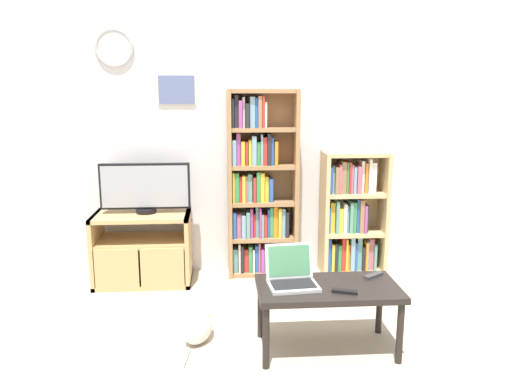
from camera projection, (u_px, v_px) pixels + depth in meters
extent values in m
cube|color=silver|center=(248.00, 134.00, 4.64)|extent=(6.81, 0.06, 2.60)
torus|color=#B2B2B7|center=(114.00, 48.00, 4.36)|extent=(0.34, 0.04, 0.34)
cylinder|color=white|center=(114.00, 48.00, 4.36)|extent=(0.28, 0.02, 0.28)
cube|color=silver|center=(177.00, 90.00, 4.48)|extent=(0.35, 0.01, 0.27)
cube|color=slate|center=(176.00, 90.00, 4.47)|extent=(0.32, 0.02, 0.25)
cube|color=tan|center=(97.00, 248.00, 4.44)|extent=(0.04, 0.50, 0.63)
cube|color=tan|center=(189.00, 246.00, 4.50)|extent=(0.04, 0.50, 0.63)
cube|color=tan|center=(142.00, 215.00, 4.41)|extent=(0.84, 0.50, 0.04)
cube|color=tan|center=(145.00, 279.00, 4.53)|extent=(0.84, 0.50, 0.04)
cube|color=tan|center=(143.00, 241.00, 4.46)|extent=(0.77, 0.46, 0.04)
cube|color=tan|center=(117.00, 269.00, 4.25)|extent=(0.37, 0.02, 0.34)
cube|color=tan|center=(162.00, 268.00, 4.27)|extent=(0.37, 0.02, 0.34)
cylinder|color=black|center=(146.00, 211.00, 4.42)|extent=(0.18, 0.18, 0.04)
cube|color=black|center=(145.00, 186.00, 4.37)|extent=(0.78, 0.05, 0.40)
cube|color=#9399A3|center=(145.00, 187.00, 4.35)|extent=(0.75, 0.01, 0.37)
cube|color=#9E754C|center=(230.00, 185.00, 4.53)|extent=(0.04, 0.27, 1.71)
cube|color=#9E754C|center=(295.00, 184.00, 4.57)|extent=(0.04, 0.27, 1.71)
cube|color=#9E754C|center=(261.00, 182.00, 4.68)|extent=(0.64, 0.02, 1.71)
cube|color=#9E754C|center=(262.00, 271.00, 4.72)|extent=(0.56, 0.23, 0.04)
cube|color=#9E754C|center=(262.00, 237.00, 4.65)|extent=(0.56, 0.23, 0.04)
cube|color=#9E754C|center=(263.00, 202.00, 4.59)|extent=(0.56, 0.23, 0.04)
cube|color=#9E754C|center=(263.00, 166.00, 4.52)|extent=(0.56, 0.23, 0.04)
cube|color=#9E754C|center=(263.00, 129.00, 4.45)|extent=(0.56, 0.23, 0.04)
cube|color=#9E754C|center=(263.00, 91.00, 4.39)|extent=(0.56, 0.23, 0.04)
cube|color=#5B9389|center=(235.00, 259.00, 4.69)|extent=(0.04, 0.17, 0.22)
cube|color=white|center=(239.00, 256.00, 4.68)|extent=(0.02, 0.19, 0.27)
cube|color=#232328|center=(242.00, 257.00, 4.69)|extent=(0.02, 0.20, 0.26)
cube|color=red|center=(246.00, 258.00, 4.70)|extent=(0.04, 0.17, 0.22)
cube|color=#388947|center=(250.00, 257.00, 4.70)|extent=(0.03, 0.18, 0.25)
cube|color=white|center=(253.00, 259.00, 4.70)|extent=(0.02, 0.20, 0.22)
cube|color=#2856A8|center=(256.00, 256.00, 4.70)|extent=(0.03, 0.18, 0.25)
cube|color=#B75B70|center=(259.00, 255.00, 4.70)|extent=(0.02, 0.19, 0.28)
cube|color=#9E4293|center=(262.00, 258.00, 4.70)|extent=(0.03, 0.21, 0.22)
cube|color=#759EB7|center=(266.00, 258.00, 4.71)|extent=(0.04, 0.18, 0.23)
cube|color=white|center=(269.00, 258.00, 4.71)|extent=(0.02, 0.18, 0.22)
cube|color=#759EB7|center=(272.00, 257.00, 4.71)|extent=(0.03, 0.20, 0.23)
cube|color=#2856A8|center=(234.00, 223.00, 4.62)|extent=(0.03, 0.20, 0.24)
cube|color=#B75B70|center=(239.00, 224.00, 4.62)|extent=(0.04, 0.18, 0.22)
cube|color=#759EB7|center=(243.00, 225.00, 4.62)|extent=(0.04, 0.21, 0.21)
cube|color=#5B9389|center=(248.00, 223.00, 4.62)|extent=(0.03, 0.21, 0.24)
cube|color=#9E4293|center=(251.00, 221.00, 4.63)|extent=(0.03, 0.19, 0.27)
cube|color=red|center=(254.00, 224.00, 4.64)|extent=(0.02, 0.17, 0.22)
cube|color=#5B9389|center=(257.00, 221.00, 4.63)|extent=(0.03, 0.17, 0.28)
cube|color=#9E4293|center=(260.00, 221.00, 4.63)|extent=(0.02, 0.21, 0.28)
cube|color=#5B9389|center=(262.00, 224.00, 4.63)|extent=(0.02, 0.21, 0.22)
cube|color=red|center=(265.00, 224.00, 4.64)|extent=(0.03, 0.18, 0.21)
cube|color=#2856A8|center=(268.00, 222.00, 4.64)|extent=(0.02, 0.18, 0.26)
cube|color=#388947|center=(271.00, 221.00, 4.64)|extent=(0.03, 0.18, 0.28)
cube|color=orange|center=(275.00, 220.00, 4.64)|extent=(0.04, 0.17, 0.28)
cube|color=gold|center=(279.00, 221.00, 4.64)|extent=(0.03, 0.21, 0.27)
cube|color=#759EB7|center=(282.00, 221.00, 4.65)|extent=(0.03, 0.19, 0.27)
cube|color=#232328|center=(286.00, 223.00, 4.65)|extent=(0.03, 0.21, 0.24)
cube|color=gold|center=(233.00, 186.00, 4.55)|extent=(0.02, 0.20, 0.27)
cube|color=#388947|center=(237.00, 187.00, 4.55)|extent=(0.04, 0.20, 0.27)
cube|color=red|center=(240.00, 188.00, 4.56)|extent=(0.02, 0.18, 0.24)
cube|color=gold|center=(243.00, 188.00, 4.55)|extent=(0.03, 0.20, 0.24)
cube|color=#B75B70|center=(246.00, 188.00, 4.56)|extent=(0.02, 0.18, 0.24)
cube|color=#5B9389|center=(250.00, 187.00, 4.56)|extent=(0.04, 0.18, 0.26)
cube|color=red|center=(254.00, 189.00, 4.56)|extent=(0.03, 0.21, 0.23)
cube|color=#388947|center=(258.00, 186.00, 4.56)|extent=(0.03, 0.21, 0.28)
cube|color=gold|center=(262.00, 186.00, 4.56)|extent=(0.04, 0.20, 0.27)
cube|color=gold|center=(266.00, 188.00, 4.58)|extent=(0.03, 0.17, 0.23)
cube|color=#2856A8|center=(270.00, 189.00, 4.58)|extent=(0.03, 0.19, 0.21)
cube|color=#759EB7|center=(234.00, 152.00, 4.48)|extent=(0.04, 0.21, 0.23)
cube|color=#9E4293|center=(238.00, 149.00, 4.49)|extent=(0.04, 0.18, 0.29)
cube|color=gold|center=(243.00, 153.00, 4.49)|extent=(0.03, 0.21, 0.21)
cube|color=red|center=(246.00, 153.00, 4.50)|extent=(0.02, 0.18, 0.21)
cube|color=gold|center=(249.00, 152.00, 4.50)|extent=(0.03, 0.19, 0.23)
cube|color=#759EB7|center=(254.00, 150.00, 4.49)|extent=(0.04, 0.20, 0.26)
cube|color=#388947|center=(258.00, 153.00, 4.51)|extent=(0.03, 0.18, 0.21)
cube|color=#759EB7|center=(261.00, 149.00, 4.50)|extent=(0.02, 0.19, 0.28)
cube|color=red|center=(264.00, 151.00, 4.51)|extent=(0.04, 0.18, 0.25)
cube|color=#232328|center=(268.00, 149.00, 4.50)|extent=(0.03, 0.19, 0.28)
cube|color=#2856A8|center=(272.00, 151.00, 4.51)|extent=(0.02, 0.18, 0.25)
cube|color=orange|center=(275.00, 153.00, 4.51)|extent=(0.03, 0.21, 0.21)
cube|color=#232328|center=(233.00, 113.00, 4.42)|extent=(0.02, 0.20, 0.25)
cube|color=#232328|center=(236.00, 111.00, 4.42)|extent=(0.03, 0.18, 0.28)
cube|color=#9E4293|center=(240.00, 114.00, 4.42)|extent=(0.03, 0.20, 0.24)
cube|color=white|center=(243.00, 112.00, 4.43)|extent=(0.02, 0.17, 0.27)
cube|color=#232328|center=(247.00, 115.00, 4.43)|extent=(0.04, 0.21, 0.21)
cube|color=#759EB7|center=(252.00, 112.00, 4.43)|extent=(0.04, 0.18, 0.27)
cube|color=#2856A8|center=(256.00, 113.00, 4.43)|extent=(0.02, 0.18, 0.26)
cube|color=#93704C|center=(259.00, 112.00, 4.43)|extent=(0.03, 0.21, 0.27)
cube|color=red|center=(263.00, 112.00, 4.43)|extent=(0.02, 0.21, 0.27)
cube|color=white|center=(265.00, 115.00, 4.44)|extent=(0.02, 0.19, 0.22)
cube|color=tan|center=(324.00, 214.00, 4.63)|extent=(0.04, 0.31, 1.15)
cube|color=tan|center=(383.00, 213.00, 4.67)|extent=(0.04, 0.31, 1.15)
cube|color=tan|center=(350.00, 210.00, 4.79)|extent=(0.60, 0.02, 1.15)
cube|color=tan|center=(351.00, 270.00, 4.76)|extent=(0.52, 0.27, 0.04)
cube|color=tan|center=(353.00, 232.00, 4.69)|extent=(0.52, 0.27, 0.04)
cube|color=tan|center=(354.00, 194.00, 4.62)|extent=(0.52, 0.27, 0.04)
cube|color=tan|center=(356.00, 154.00, 4.54)|extent=(0.52, 0.27, 0.04)
cube|color=#2856A8|center=(327.00, 253.00, 4.73)|extent=(0.04, 0.21, 0.31)
cube|color=gold|center=(331.00, 255.00, 4.73)|extent=(0.03, 0.22, 0.26)
cube|color=#232328|center=(334.00, 255.00, 4.73)|extent=(0.03, 0.23, 0.27)
cube|color=#388947|center=(337.00, 255.00, 4.74)|extent=(0.03, 0.21, 0.25)
cube|color=red|center=(341.00, 252.00, 4.74)|extent=(0.03, 0.20, 0.31)
cube|color=gold|center=(344.00, 252.00, 4.73)|extent=(0.02, 0.23, 0.31)
cube|color=orange|center=(346.00, 255.00, 4.75)|extent=(0.02, 0.19, 0.25)
cube|color=#759EB7|center=(350.00, 252.00, 4.74)|extent=(0.04, 0.23, 0.32)
cube|color=#2856A8|center=(353.00, 254.00, 4.75)|extent=(0.02, 0.21, 0.27)
cube|color=#5B9389|center=(357.00, 251.00, 4.75)|extent=(0.04, 0.19, 0.32)
cube|color=#232328|center=(361.00, 256.00, 4.76)|extent=(0.02, 0.22, 0.23)
cube|color=orange|center=(364.00, 254.00, 4.75)|extent=(0.02, 0.24, 0.28)
cube|color=#5B9389|center=(365.00, 253.00, 4.76)|extent=(0.02, 0.20, 0.28)
cube|color=#B75B70|center=(369.00, 252.00, 4.76)|extent=(0.04, 0.19, 0.30)
cube|color=#5B9389|center=(372.00, 255.00, 4.76)|extent=(0.02, 0.22, 0.25)
cube|color=#2856A8|center=(327.00, 218.00, 4.66)|extent=(0.02, 0.22, 0.24)
cube|color=gold|center=(331.00, 216.00, 4.66)|extent=(0.04, 0.20, 0.28)
cube|color=#5B9389|center=(335.00, 215.00, 4.65)|extent=(0.03, 0.24, 0.30)
cube|color=gold|center=(339.00, 219.00, 4.66)|extent=(0.04, 0.22, 0.23)
cube|color=white|center=(343.00, 216.00, 4.66)|extent=(0.03, 0.22, 0.27)
cube|color=#5B9389|center=(345.00, 217.00, 4.67)|extent=(0.02, 0.20, 0.25)
cube|color=#5B9389|center=(349.00, 216.00, 4.66)|extent=(0.03, 0.23, 0.29)
cube|color=#388947|center=(352.00, 216.00, 4.67)|extent=(0.03, 0.22, 0.29)
cube|color=#2856A8|center=(355.00, 214.00, 4.67)|extent=(0.03, 0.21, 0.31)
cube|color=#93704C|center=(359.00, 214.00, 4.67)|extent=(0.04, 0.23, 0.31)
cube|color=#9E4293|center=(363.00, 217.00, 4.67)|extent=(0.02, 0.25, 0.26)
cube|color=#232328|center=(365.00, 217.00, 4.69)|extent=(0.02, 0.20, 0.26)
cube|color=#2856A8|center=(329.00, 179.00, 4.58)|extent=(0.03, 0.22, 0.25)
cube|color=#759EB7|center=(331.00, 178.00, 4.59)|extent=(0.02, 0.20, 0.26)
cube|color=#93704C|center=(335.00, 179.00, 4.58)|extent=(0.03, 0.25, 0.25)
cube|color=#B75B70|center=(338.00, 178.00, 4.58)|extent=(0.02, 0.23, 0.27)
cube|color=#93704C|center=(342.00, 176.00, 4.59)|extent=(0.04, 0.21, 0.29)
cube|color=#388947|center=(345.00, 177.00, 4.59)|extent=(0.02, 0.21, 0.29)
cube|color=red|center=(348.00, 177.00, 4.59)|extent=(0.02, 0.23, 0.29)
cube|color=#B75B70|center=(350.00, 178.00, 4.59)|extent=(0.02, 0.22, 0.27)
cube|color=#759EB7|center=(352.00, 179.00, 4.60)|extent=(0.03, 0.22, 0.25)
cube|color=#B75B70|center=(357.00, 179.00, 4.60)|extent=(0.04, 0.24, 0.25)
cube|color=white|center=(360.00, 176.00, 4.61)|extent=(0.03, 0.19, 0.30)
cube|color=orange|center=(364.00, 177.00, 4.61)|extent=(0.03, 0.20, 0.27)
cube|color=white|center=(367.00, 175.00, 4.60)|extent=(0.02, 0.22, 0.32)
cube|color=white|center=(371.00, 177.00, 4.61)|extent=(0.04, 0.21, 0.28)
cube|color=black|center=(328.00, 289.00, 3.25)|extent=(0.93, 0.49, 0.04)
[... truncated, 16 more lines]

